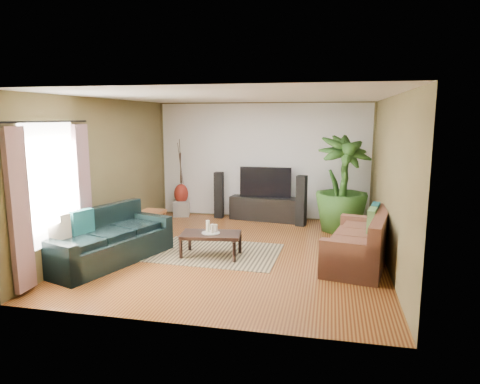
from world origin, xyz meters
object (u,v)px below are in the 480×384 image
(sofa_right, at_px, (358,238))
(speaker_right, at_px, (301,201))
(speaker_left, at_px, (219,195))
(vase, at_px, (181,194))
(television, at_px, (265,182))
(potted_plant, at_px, (342,184))
(sofa_left, at_px, (107,236))
(pedestal, at_px, (182,208))
(tv_stand, at_px, (265,208))
(side_table, at_px, (152,222))
(coffee_table, at_px, (211,245))

(sofa_right, bearing_deg, speaker_right, -143.45)
(speaker_left, xyz_separation_m, vase, (-0.94, 0.00, -0.00))
(television, distance_m, potted_plant, 1.81)
(potted_plant, bearing_deg, sofa_left, -143.70)
(sofa_left, xyz_separation_m, sofa_right, (4.04, 0.75, 0.00))
(sofa_left, bearing_deg, pedestal, 18.06)
(tv_stand, distance_m, speaker_left, 1.14)
(speaker_right, relative_size, side_table, 2.34)
(sofa_left, height_order, speaker_left, speaker_left)
(tv_stand, distance_m, speaker_right, 0.97)
(sofa_right, relative_size, speaker_left, 1.75)
(television, bearing_deg, sofa_right, -54.11)
(speaker_left, relative_size, speaker_right, 0.98)
(coffee_table, xyz_separation_m, potted_plant, (2.21, 2.20, 0.79))
(coffee_table, distance_m, tv_stand, 2.86)
(television, distance_m, speaker_left, 1.16)
(sofa_left, xyz_separation_m, speaker_right, (2.96, 3.04, 0.13))
(pedestal, distance_m, side_table, 1.63)
(potted_plant, xyz_separation_m, vase, (-3.75, 0.62, -0.46))
(sofa_left, distance_m, tv_stand, 4.02)
(speaker_left, bearing_deg, potted_plant, -12.88)
(vase, bearing_deg, pedestal, 0.00)
(tv_stand, height_order, pedestal, tv_stand)
(sofa_right, xyz_separation_m, speaker_right, (-1.07, 2.29, 0.13))
(television, relative_size, potted_plant, 0.59)
(coffee_table, distance_m, side_table, 1.98)
(pedestal, relative_size, vase, 0.78)
(speaker_right, xyz_separation_m, vase, (-2.90, 0.37, -0.02))
(coffee_table, distance_m, speaker_right, 2.82)
(sofa_left, relative_size, pedestal, 5.92)
(potted_plant, bearing_deg, television, 159.90)
(sofa_left, height_order, speaker_right, speaker_right)
(tv_stand, xyz_separation_m, speaker_right, (0.85, -0.37, 0.29))
(potted_plant, bearing_deg, vase, 170.59)
(vase, bearing_deg, tv_stand, 0.00)
(sofa_right, xyz_separation_m, television, (-1.93, 2.66, 0.46))
(coffee_table, relative_size, speaker_right, 0.90)
(pedestal, bearing_deg, potted_plant, -9.41)
(television, xyz_separation_m, potted_plant, (1.70, -0.62, 0.11))
(sofa_left, relative_size, speaker_right, 1.97)
(speaker_right, bearing_deg, vase, -174.22)
(sofa_left, xyz_separation_m, tv_stand, (2.11, 3.42, -0.16))
(sofa_left, distance_m, vase, 3.42)
(potted_plant, bearing_deg, sofa_right, -83.52)
(tv_stand, bearing_deg, coffee_table, -92.67)
(speaker_right, distance_m, vase, 2.93)
(potted_plant, height_order, pedestal, potted_plant)
(pedestal, bearing_deg, sofa_right, -33.81)
(speaker_left, height_order, potted_plant, potted_plant)
(coffee_table, relative_size, tv_stand, 0.62)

